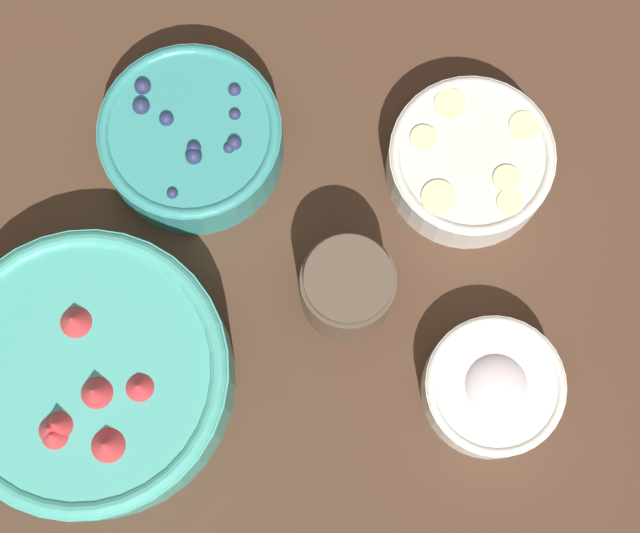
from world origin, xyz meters
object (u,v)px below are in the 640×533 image
(bowl_blueberries, at_px, (192,138))
(bowl_bananas, at_px, (470,161))
(jar_chocolate, at_px, (351,285))
(bowl_strawberries, at_px, (90,376))
(bowl_cream, at_px, (493,387))

(bowl_blueberries, height_order, bowl_bananas, bowl_blueberries)
(jar_chocolate, bearing_deg, bowl_strawberries, -22.47)
(bowl_cream, bearing_deg, jar_chocolate, -77.84)
(bowl_strawberries, distance_m, bowl_blueberries, 0.23)
(bowl_strawberries, height_order, bowl_blueberries, bowl_strawberries)
(bowl_blueberries, distance_m, jar_chocolate, 0.20)
(bowl_strawberries, bearing_deg, jar_chocolate, 157.53)
(bowl_bananas, xyz_separation_m, bowl_cream, (0.13, 0.16, -0.00))
(bowl_strawberries, bearing_deg, bowl_bananas, 168.40)
(bowl_cream, relative_size, jar_chocolate, 1.42)
(bowl_strawberries, xyz_separation_m, jar_chocolate, (-0.22, 0.09, -0.01))
(bowl_strawberries, relative_size, bowl_blueberries, 1.48)
(bowl_blueberries, relative_size, bowl_bananas, 1.11)
(bowl_bananas, height_order, bowl_cream, bowl_cream)
(bowl_strawberries, xyz_separation_m, bowl_cream, (-0.26, 0.24, -0.02))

